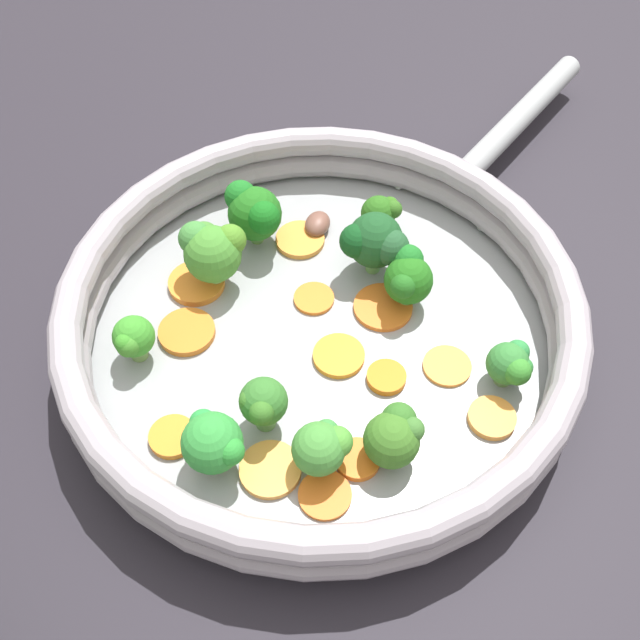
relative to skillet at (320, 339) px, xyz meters
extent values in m
plane|color=black|center=(0.00, 0.00, -0.01)|extent=(4.00, 4.00, 0.00)
cylinder|color=#939699|center=(0.00, 0.00, 0.00)|extent=(0.36, 0.36, 0.02)
torus|color=#999099|center=(0.00, 0.00, 0.02)|extent=(0.38, 0.38, 0.02)
torus|color=#999099|center=(0.00, 0.00, 0.04)|extent=(0.38, 0.38, 0.02)
cylinder|color=#999B9E|center=(-0.06, -0.29, 0.02)|extent=(0.07, 0.23, 0.02)
sphere|color=#949A9D|center=(-0.08, -0.16, 0.01)|extent=(0.01, 0.01, 0.01)
sphere|color=#979B96|center=(0.01, -0.17, 0.01)|extent=(0.01, 0.01, 0.01)
cylinder|color=orange|center=(-0.07, 0.09, 0.01)|extent=(0.03, 0.03, 0.01)
cylinder|color=orange|center=(0.05, 0.12, 0.01)|extent=(0.04, 0.04, 0.01)
cylinder|color=orange|center=(-0.10, -0.01, 0.01)|extent=(0.05, 0.05, 0.00)
cylinder|color=orange|center=(-0.06, 0.02, 0.01)|extent=(0.04, 0.04, 0.01)
cylinder|color=orange|center=(0.11, 0.00, 0.01)|extent=(0.05, 0.05, 0.01)
cylinder|color=orange|center=(0.02, -0.03, 0.01)|extent=(0.03, 0.03, 0.00)
cylinder|color=orange|center=(0.09, 0.04, 0.01)|extent=(0.05, 0.05, 0.01)
cylinder|color=#ED9A40|center=(-0.02, 0.12, 0.01)|extent=(0.06, 0.06, 0.00)
cylinder|color=orange|center=(-0.02, 0.02, 0.01)|extent=(0.05, 0.05, 0.00)
cylinder|color=orange|center=(0.06, -0.08, 0.01)|extent=(0.05, 0.05, 0.00)
cylinder|color=orange|center=(-0.14, 0.02, 0.01)|extent=(0.04, 0.04, 0.01)
cylinder|color=orange|center=(-0.03, -0.04, 0.01)|extent=(0.06, 0.06, 0.00)
cylinder|color=orange|center=(-0.06, 0.12, 0.01)|extent=(0.04, 0.04, 0.00)
cylinder|color=#7CB266|center=(-0.05, 0.10, 0.02)|extent=(0.02, 0.02, 0.02)
sphere|color=#408435|center=(-0.05, 0.10, 0.03)|extent=(0.04, 0.04, 0.04)
sphere|color=#388239|center=(-0.05, 0.09, 0.04)|extent=(0.02, 0.02, 0.02)
sphere|color=#468D31|center=(-0.06, 0.09, 0.04)|extent=(0.02, 0.02, 0.02)
cylinder|color=#769551|center=(0.01, 0.13, 0.02)|extent=(0.02, 0.02, 0.02)
sphere|color=#2E8936|center=(0.01, 0.13, 0.04)|extent=(0.04, 0.04, 0.04)
sphere|color=#278D3B|center=(0.03, 0.12, 0.04)|extent=(0.02, 0.02, 0.02)
sphere|color=#28872F|center=(0.00, 0.13, 0.04)|extent=(0.02, 0.02, 0.02)
cylinder|color=#64974B|center=(0.09, -0.06, 0.02)|extent=(0.01, 0.01, 0.02)
sphere|color=#1E6319|center=(0.09, -0.06, 0.04)|extent=(0.04, 0.04, 0.04)
sphere|color=#18681E|center=(0.10, -0.07, 0.05)|extent=(0.03, 0.03, 0.03)
sphere|color=#146217|center=(0.08, -0.06, 0.05)|extent=(0.03, 0.03, 0.03)
cylinder|color=#8BB260|center=(0.09, -0.01, 0.02)|extent=(0.01, 0.01, 0.02)
sphere|color=#40812C|center=(0.09, -0.01, 0.04)|extent=(0.04, 0.04, 0.04)
sphere|color=#40782E|center=(0.11, -0.02, 0.05)|extent=(0.02, 0.02, 0.02)
sphere|color=#498224|center=(0.08, -0.02, 0.05)|extent=(0.02, 0.02, 0.02)
sphere|color=#3C7E36|center=(0.11, -0.01, 0.05)|extent=(0.03, 0.03, 0.03)
cylinder|color=#79A453|center=(0.11, 0.08, 0.02)|extent=(0.01, 0.01, 0.02)
sphere|color=#368927|center=(0.11, 0.08, 0.03)|extent=(0.03, 0.03, 0.03)
sphere|color=#3B8127|center=(0.11, 0.09, 0.04)|extent=(0.02, 0.02, 0.02)
sphere|color=#348423|center=(0.11, 0.09, 0.04)|extent=(0.01, 0.01, 0.01)
cylinder|color=#5E8E4D|center=(0.00, 0.09, 0.02)|extent=(0.01, 0.01, 0.02)
sphere|color=#316E29|center=(0.00, 0.09, 0.04)|extent=(0.03, 0.03, 0.03)
sphere|color=#336922|center=(-0.01, 0.10, 0.04)|extent=(0.02, 0.02, 0.02)
sphere|color=#356D24|center=(0.01, 0.09, 0.04)|extent=(0.02, 0.02, 0.02)
cylinder|color=#6BA755|center=(-0.01, -0.08, 0.02)|extent=(0.01, 0.01, 0.02)
sphere|color=#194720|center=(-0.01, -0.08, 0.04)|extent=(0.04, 0.04, 0.04)
sphere|color=#214E2A|center=(-0.03, -0.07, 0.04)|extent=(0.03, 0.03, 0.03)
sphere|color=#104219|center=(0.00, -0.07, 0.05)|extent=(0.03, 0.03, 0.03)
cylinder|color=#74A150|center=(-0.05, -0.05, 0.02)|extent=(0.01, 0.01, 0.02)
sphere|color=#206318|center=(-0.05, -0.05, 0.03)|extent=(0.04, 0.04, 0.04)
sphere|color=#1B6921|center=(-0.04, -0.07, 0.04)|extent=(0.02, 0.02, 0.02)
sphere|color=#1F601B|center=(-0.05, -0.04, 0.04)|extent=(0.02, 0.02, 0.02)
cylinder|color=#6D9653|center=(-0.14, -0.02, 0.01)|extent=(0.01, 0.01, 0.01)
sphere|color=#317532|center=(-0.14, -0.02, 0.03)|extent=(0.03, 0.03, 0.03)
sphere|color=#2A7F3B|center=(-0.14, -0.03, 0.03)|extent=(0.02, 0.02, 0.02)
sphere|color=#327F29|center=(-0.14, -0.01, 0.03)|extent=(0.02, 0.02, 0.02)
sphere|color=#2D7A32|center=(-0.15, -0.02, 0.03)|extent=(0.01, 0.01, 0.01)
cylinder|color=#7CB16B|center=(-0.09, 0.07, 0.01)|extent=(0.01, 0.01, 0.01)
sphere|color=#376A21|center=(-0.09, 0.07, 0.03)|extent=(0.04, 0.04, 0.04)
sphere|color=#396D2C|center=(-0.10, 0.07, 0.04)|extent=(0.02, 0.02, 0.02)
sphere|color=#306523|center=(-0.09, 0.06, 0.04)|extent=(0.02, 0.02, 0.02)
cylinder|color=#8BA56F|center=(0.00, -0.11, 0.02)|extent=(0.01, 0.01, 0.02)
sphere|color=#285F19|center=(0.00, -0.11, 0.04)|extent=(0.03, 0.03, 0.03)
sphere|color=#2E601C|center=(-0.01, -0.11, 0.04)|extent=(0.01, 0.01, 0.01)
sphere|color=#2E6417|center=(-0.01, -0.12, 0.04)|extent=(0.01, 0.01, 0.01)
ellipsoid|color=brown|center=(0.05, -0.10, 0.02)|extent=(0.02, 0.03, 0.01)
camera|label=1|loc=(-0.14, 0.30, 0.46)|focal=42.00mm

